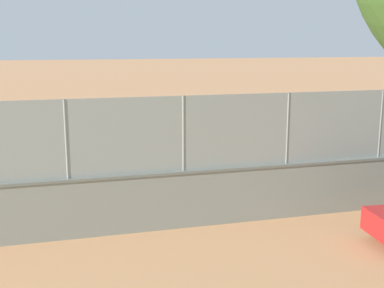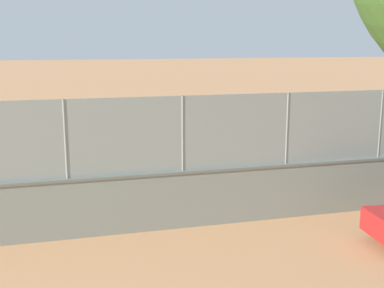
% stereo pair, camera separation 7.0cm
% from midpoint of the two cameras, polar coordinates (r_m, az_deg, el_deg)
% --- Properties ---
extents(ground_plane, '(260.00, 260.00, 0.00)m').
position_cam_midpoint_polar(ground_plane, '(26.24, -1.62, -0.29)').
color(ground_plane, tan).
extents(perimeter_wall, '(26.99, 0.34, 1.75)m').
position_cam_midpoint_polar(perimeter_wall, '(15.91, 10.75, -5.25)').
color(perimeter_wall, gray).
rests_on(perimeter_wall, ground_plane).
extents(fence_panel_on_wall, '(26.52, 0.09, 2.21)m').
position_cam_midpoint_polar(fence_panel_on_wall, '(15.46, 11.03, 1.77)').
color(fence_panel_on_wall, gray).
rests_on(fence_panel_on_wall, perimeter_wall).
extents(player_at_service_line, '(1.28, 0.77, 1.72)m').
position_cam_midpoint_polar(player_at_service_line, '(21.60, -9.12, -0.30)').
color(player_at_service_line, navy).
rests_on(player_at_service_line, ground_plane).
extents(player_crossing_court, '(0.73, 1.04, 1.57)m').
position_cam_midpoint_polar(player_crossing_court, '(25.71, 0.27, 1.55)').
color(player_crossing_court, black).
rests_on(player_crossing_court, ground_plane).
extents(sports_ball, '(0.08, 0.08, 0.08)m').
position_cam_midpoint_polar(sports_ball, '(20.41, -11.13, -3.93)').
color(sports_ball, yellow).
rests_on(sports_ball, ground_plane).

